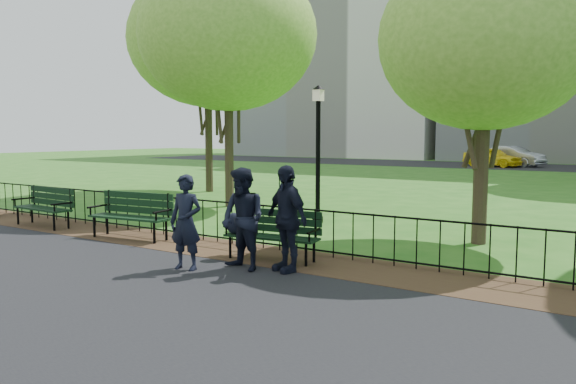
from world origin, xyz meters
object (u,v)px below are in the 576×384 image
Objects in this scene: tree_near_e at (486,40)px; person_left at (186,222)px; park_bench_left_a at (133,210)px; person_right at (286,218)px; park_bench_main at (260,227)px; person_mid at (243,219)px; park_bench_left_b at (46,203)px; sedan_silver at (513,156)px; lamppost at (318,148)px; tree_near_w at (228,35)px; tree_mid_w at (207,39)px; taxi at (492,157)px.

tree_near_e reaches higher than person_left.
park_bench_left_a is 4.52m from person_right.
person_mid is at bearing -80.34° from park_bench_main.
park_bench_left_b is 7.55m from person_right.
person_mid reaches higher than sedan_silver.
lamppost is at bearing -157.91° from sedan_silver.
park_bench_left_b is at bearing -103.33° from tree_near_w.
park_bench_main is 0.24× the size of tree_near_w.
tree_near_e is 13.02m from tree_mid_w.
park_bench_left_b is at bearing 171.80° from park_bench_main.
lamppost is at bearing 171.97° from tree_near_e.
person_right is at bearing -154.57° from sedan_silver.
park_bench_left_b is 6.95m from lamppost.
lamppost is 0.89× the size of taxi.
tree_near_w is at bearing -165.90° from sedan_silver.
sedan_silver is at bearing 100.17° from tree_near_e.
tree_near_w reaches higher than park_bench_main.
taxi reaches higher than park_bench_left_b.
park_bench_main is 1.12× the size of person_left.
tree_near_w is (-4.00, 1.30, 3.41)m from lamppost.
person_left is at bearing -157.10° from sedan_silver.
tree_near_e is 6.28m from person_mid.
tree_near_w is at bearing 167.08° from tree_near_e.
park_bench_main is 0.42× the size of sedan_silver.
person_left is at bearing -55.87° from tree_near_w.
taxi is (-2.94, 33.71, -0.13)m from person_left.
person_right is at bearing -65.50° from lamppost.
park_bench_left_b is at bearing -167.17° from sedan_silver.
tree_near_e is at bearing -149.64° from taxi.
person_right is at bearing -1.52° from park_bench_left_b.
tree_near_w reaches higher than tree_near_e.
person_right is 33.17m from taxi.
taxi is (-2.22, 28.04, -1.24)m from lamppost.
tree_near_e is at bearing 71.50° from person_mid.
park_bench_left_b is (-6.61, 0.06, 0.00)m from park_bench_main.
tree_near_w is at bearing -41.20° from tree_mid_w.
park_bench_left_a is at bearing 4.26° from park_bench_left_b.
tree_mid_w reaches higher than lamppost.
park_bench_left_a is 8.27m from tree_near_e.
tree_mid_w reaches higher than person_left.
park_bench_left_a is 3.06m from park_bench_left_b.
tree_near_e is 29.58m from taxi.
sedan_silver reaches higher than park_bench_left_b.
tree_near_w is 9.55m from person_left.
person_mid is at bearing 20.12° from person_left.
park_bench_left_b is 7.43m from tree_near_w.
tree_mid_w is 4.97× the size of person_mid.
tree_near_e is at bearing 86.51° from person_right.
person_left is (0.72, -5.67, -1.11)m from lamppost.
tree_near_w is at bearing 100.96° from park_bench_left_a.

